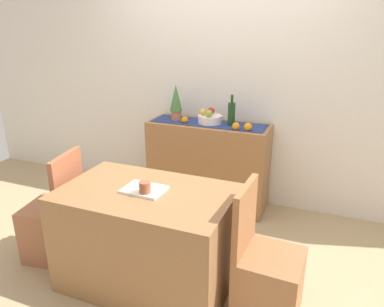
% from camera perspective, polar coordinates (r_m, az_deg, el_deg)
% --- Properties ---
extents(ground_plane, '(6.40, 6.40, 0.02)m').
position_cam_1_polar(ground_plane, '(3.19, -1.70, -15.25)').
color(ground_plane, tan).
rests_on(ground_plane, ground).
extents(room_wall_rear, '(6.40, 0.06, 2.70)m').
position_cam_1_polar(room_wall_rear, '(3.75, 5.51, 12.47)').
color(room_wall_rear, silver).
rests_on(room_wall_rear, ground).
extents(sideboard_console, '(1.22, 0.42, 0.88)m').
position_cam_1_polar(sideboard_console, '(3.77, 2.49, -1.74)').
color(sideboard_console, olive).
rests_on(sideboard_console, ground).
extents(table_runner, '(1.15, 0.32, 0.01)m').
position_cam_1_polar(table_runner, '(3.63, 2.60, 4.79)').
color(table_runner, navy).
rests_on(table_runner, sideboard_console).
extents(fruit_bowl, '(0.24, 0.24, 0.08)m').
position_cam_1_polar(fruit_bowl, '(3.61, 2.83, 5.41)').
color(fruit_bowl, white).
rests_on(fruit_bowl, table_runner).
extents(apple_front, '(0.07, 0.07, 0.07)m').
position_cam_1_polar(apple_front, '(3.53, 2.67, 6.31)').
color(apple_front, '#8BAA3A').
rests_on(apple_front, fruit_bowl).
extents(apple_upper, '(0.07, 0.07, 0.07)m').
position_cam_1_polar(apple_upper, '(3.66, 3.05, 6.75)').
color(apple_upper, '#A7271B').
rests_on(apple_upper, fruit_bowl).
extents(apple_left, '(0.06, 0.06, 0.06)m').
position_cam_1_polar(apple_left, '(3.61, 1.77, 6.55)').
color(apple_left, gold).
rests_on(apple_left, fruit_bowl).
extents(wine_bottle, '(0.07, 0.07, 0.30)m').
position_cam_1_polar(wine_bottle, '(3.53, 6.22, 6.22)').
color(wine_bottle, '#1B401C').
rests_on(wine_bottle, sideboard_console).
extents(potted_plant, '(0.13, 0.13, 0.36)m').
position_cam_1_polar(potted_plant, '(3.71, -2.53, 8.15)').
color(potted_plant, '#B8704A').
rests_on(potted_plant, sideboard_console).
extents(orange_loose_mid, '(0.07, 0.07, 0.07)m').
position_cam_1_polar(orange_loose_mid, '(3.62, -1.15, 5.30)').
color(orange_loose_mid, orange).
rests_on(orange_loose_mid, sideboard_console).
extents(orange_loose_far, '(0.08, 0.08, 0.08)m').
position_cam_1_polar(orange_loose_far, '(3.40, 8.79, 4.16)').
color(orange_loose_far, orange).
rests_on(orange_loose_far, sideboard_console).
extents(orange_loose_near_bowl, '(0.07, 0.07, 0.07)m').
position_cam_1_polar(orange_loose_near_bowl, '(3.41, 6.91, 4.28)').
color(orange_loose_near_bowl, orange).
rests_on(orange_loose_near_bowl, sideboard_console).
extents(dining_table, '(1.19, 0.75, 0.74)m').
position_cam_1_polar(dining_table, '(2.69, -6.95, -12.98)').
color(dining_table, olive).
rests_on(dining_table, ground).
extents(open_book, '(0.28, 0.22, 0.02)m').
position_cam_1_polar(open_book, '(2.51, -7.54, -5.64)').
color(open_book, white).
rests_on(open_book, dining_table).
extents(coffee_cup, '(0.08, 0.08, 0.10)m').
position_cam_1_polar(coffee_cup, '(2.43, -7.40, -5.49)').
color(coffee_cup, brown).
rests_on(coffee_cup, dining_table).
extents(chair_near_window, '(0.46, 0.46, 0.90)m').
position_cam_1_polar(chair_near_window, '(3.20, -20.70, -10.67)').
color(chair_near_window, '#9B5E40').
rests_on(chair_near_window, ground).
extents(chair_by_corner, '(0.42, 0.42, 0.90)m').
position_cam_1_polar(chair_by_corner, '(2.52, 11.59, -18.79)').
color(chair_by_corner, '#97643E').
rests_on(chair_by_corner, ground).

